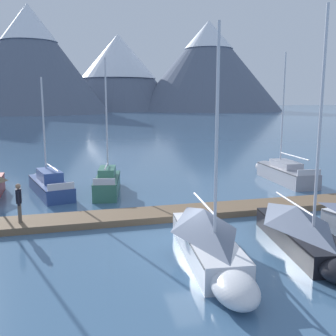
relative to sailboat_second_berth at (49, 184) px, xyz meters
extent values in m
plane|color=#426689|center=(6.38, -10.34, -0.55)|extent=(700.00, 700.00, 0.00)
cone|color=slate|center=(-17.03, 145.58, 20.75)|extent=(61.77, 61.77, 42.60)
cone|color=white|center=(-17.03, 145.58, 34.79)|extent=(22.25, 22.25, 14.61)
cone|color=slate|center=(21.39, 181.08, 18.38)|extent=(62.37, 62.37, 37.86)
cone|color=white|center=(21.39, 181.08, 26.36)|extent=(38.05, 38.05, 21.99)
cone|color=slate|center=(64.35, 166.64, 21.16)|extent=(73.23, 73.23, 43.41)
cone|color=white|center=(64.35, 166.64, 36.15)|extent=(23.97, 23.97, 13.53)
cube|color=brown|center=(6.38, -6.34, -0.40)|extent=(22.56, 2.89, 0.30)
cylinder|color=#38383D|center=(6.42, -7.17, -0.43)|extent=(21.59, 1.14, 0.24)
cylinder|color=#38383D|center=(6.35, -5.50, -0.43)|extent=(21.59, 1.14, 0.24)
cube|color=navy|center=(0.14, -0.46, -0.15)|extent=(3.01, 5.61, 0.79)
ellipsoid|color=navy|center=(-0.70, 2.40, -0.15)|extent=(1.75, 1.98, 0.75)
cube|color=#121D39|center=(0.14, -0.46, 0.20)|extent=(3.02, 5.52, 0.06)
cylinder|color=silver|center=(-0.15, 0.51, 3.26)|extent=(0.10, 0.10, 6.03)
cylinder|color=silver|center=(0.29, -0.99, 1.17)|extent=(0.95, 3.01, 0.08)
cube|color=#2F4A8A|center=(0.10, -0.33, 0.56)|extent=(1.73, 2.63, 0.63)
cube|color=silver|center=(0.87, -2.97, 0.42)|extent=(1.38, 0.49, 0.36)
cube|color=#336B56|center=(3.42, -1.06, -0.05)|extent=(1.92, 4.60, 1.00)
ellipsoid|color=#336B56|center=(3.77, 1.46, -0.05)|extent=(1.36, 1.93, 0.95)
cube|color=#163027|center=(3.42, -1.06, 0.41)|extent=(1.94, 4.52, 0.06)
cylinder|color=silver|center=(3.52, -0.33, 3.91)|extent=(0.10, 0.10, 6.92)
cylinder|color=silver|center=(3.37, -1.42, 1.17)|extent=(0.38, 2.20, 0.08)
cube|color=#3A7560|center=(3.44, -0.95, 0.73)|extent=(1.19, 2.12, 0.56)
cube|color=silver|center=(3.13, -3.19, 0.63)|extent=(1.19, 0.26, 0.36)
cube|color=silver|center=(6.21, -11.47, -0.12)|extent=(1.85, 5.63, 0.87)
ellipsoid|color=silver|center=(6.00, -14.61, -0.12)|extent=(1.40, 2.22, 0.83)
cube|color=slate|center=(6.21, -11.47, 0.28)|extent=(1.88, 5.52, 0.06)
cylinder|color=silver|center=(6.14, -12.48, 3.80)|extent=(0.10, 0.10, 6.96)
cylinder|color=silver|center=(6.24, -10.94, 1.30)|extent=(0.28, 3.08, 0.08)
pyramid|color=slate|center=(6.23, -11.06, 0.72)|extent=(2.03, 4.54, 0.81)
cube|color=black|center=(10.00, -11.23, -0.16)|extent=(2.25, 5.71, 0.77)
cube|color=black|center=(10.00, -11.23, 0.18)|extent=(2.28, 5.61, 0.06)
cylinder|color=silver|center=(9.87, -12.22, 4.12)|extent=(0.10, 0.10, 7.78)
cylinder|color=silver|center=(10.09, -10.45, 0.95)|extent=(0.52, 3.55, 0.08)
pyramid|color=slate|center=(10.05, -10.81, 0.58)|extent=(2.37, 4.64, 0.71)
cube|color=#93939E|center=(15.50, -0.23, -0.06)|extent=(1.84, 5.74, 0.97)
ellipsoid|color=#93939E|center=(15.57, 2.97, -0.06)|extent=(1.50, 2.00, 0.93)
cube|color=#424247|center=(15.50, -0.23, 0.39)|extent=(1.88, 5.63, 0.06)
cylinder|color=silver|center=(15.52, 0.71, 4.26)|extent=(0.10, 0.10, 7.67)
cylinder|color=silver|center=(15.48, -1.11, 1.34)|extent=(0.16, 3.64, 0.08)
cube|color=#A0A0AB|center=(15.51, -0.08, 0.64)|extent=(1.26, 2.59, 0.43)
cube|color=silver|center=(15.44, -3.00, 0.61)|extent=(1.55, 0.13, 0.36)
cylinder|color=brown|center=(-0.70, -6.57, 0.18)|extent=(0.14, 0.14, 0.86)
cylinder|color=brown|center=(-0.67, -6.83, 0.18)|extent=(0.14, 0.14, 0.86)
cube|color=black|center=(-0.68, -6.70, 0.91)|extent=(0.25, 0.40, 0.60)
sphere|color=#A37556|center=(-0.68, -6.70, 1.33)|extent=(0.22, 0.22, 0.22)
cylinder|color=black|center=(-0.71, -6.45, 0.84)|extent=(0.09, 0.09, 0.62)
cylinder|color=black|center=(-0.66, -6.95, 0.84)|extent=(0.09, 0.09, 0.62)
camera|label=1|loc=(2.06, -24.01, 4.97)|focal=41.98mm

